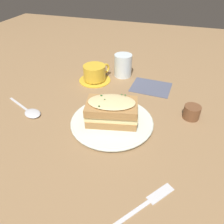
{
  "coord_description": "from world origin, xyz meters",
  "views": [
    {
      "loc": [
        -0.15,
        0.53,
        0.43
      ],
      "look_at": [
        0.01,
        0.02,
        0.05
      ],
      "focal_mm": 35.0,
      "sensor_mm": 36.0,
      "label": 1
    }
  ],
  "objects_px": {
    "water_glass": "(123,65)",
    "spoon": "(31,112)",
    "condiment_pot": "(192,112)",
    "dinner_plate": "(112,122)",
    "fork": "(150,201)",
    "sandwich": "(112,111)",
    "napkin": "(151,87)",
    "teacup_with_saucer": "(95,74)"
  },
  "relations": [
    {
      "from": "teacup_with_saucer",
      "to": "condiment_pot",
      "type": "relative_size",
      "value": 2.57
    },
    {
      "from": "spoon",
      "to": "napkin",
      "type": "height_order",
      "value": "spoon"
    },
    {
      "from": "dinner_plate",
      "to": "water_glass",
      "type": "bearing_deg",
      "value": -80.24
    },
    {
      "from": "water_glass",
      "to": "sandwich",
      "type": "bearing_deg",
      "value": 99.72
    },
    {
      "from": "water_glass",
      "to": "spoon",
      "type": "relative_size",
      "value": 0.53
    },
    {
      "from": "sandwich",
      "to": "teacup_with_saucer",
      "type": "distance_m",
      "value": 0.3
    },
    {
      "from": "teacup_with_saucer",
      "to": "fork",
      "type": "relative_size",
      "value": 0.92
    },
    {
      "from": "sandwich",
      "to": "condiment_pot",
      "type": "distance_m",
      "value": 0.26
    },
    {
      "from": "dinner_plate",
      "to": "teacup_with_saucer",
      "type": "relative_size",
      "value": 1.91
    },
    {
      "from": "dinner_plate",
      "to": "teacup_with_saucer",
      "type": "bearing_deg",
      "value": -58.48
    },
    {
      "from": "spoon",
      "to": "teacup_with_saucer",
      "type": "bearing_deg",
      "value": -178.58
    },
    {
      "from": "teacup_with_saucer",
      "to": "napkin",
      "type": "height_order",
      "value": "teacup_with_saucer"
    },
    {
      "from": "napkin",
      "to": "dinner_plate",
      "type": "bearing_deg",
      "value": 73.58
    },
    {
      "from": "teacup_with_saucer",
      "to": "water_glass",
      "type": "bearing_deg",
      "value": -18.45
    },
    {
      "from": "spoon",
      "to": "napkin",
      "type": "relative_size",
      "value": 1.16
    },
    {
      "from": "fork",
      "to": "condiment_pot",
      "type": "bearing_deg",
      "value": 115.13
    },
    {
      "from": "teacup_with_saucer",
      "to": "napkin",
      "type": "bearing_deg",
      "value": -55.01
    },
    {
      "from": "water_glass",
      "to": "condiment_pot",
      "type": "distance_m",
      "value": 0.37
    },
    {
      "from": "dinner_plate",
      "to": "spoon",
      "type": "distance_m",
      "value": 0.27
    },
    {
      "from": "water_glass",
      "to": "teacup_with_saucer",
      "type": "bearing_deg",
      "value": 39.71
    },
    {
      "from": "teacup_with_saucer",
      "to": "condiment_pot",
      "type": "xyz_separation_m",
      "value": [
        -0.38,
        0.14,
        -0.01
      ]
    },
    {
      "from": "dinner_plate",
      "to": "sandwich",
      "type": "height_order",
      "value": "sandwich"
    },
    {
      "from": "teacup_with_saucer",
      "to": "fork",
      "type": "xyz_separation_m",
      "value": [
        -0.31,
        0.48,
        -0.03
      ]
    },
    {
      "from": "fork",
      "to": "napkin",
      "type": "height_order",
      "value": "same"
    },
    {
      "from": "sandwich",
      "to": "napkin",
      "type": "distance_m",
      "value": 0.28
    },
    {
      "from": "teacup_with_saucer",
      "to": "dinner_plate",
      "type": "bearing_deg",
      "value": -116.64
    },
    {
      "from": "sandwich",
      "to": "condiment_pot",
      "type": "xyz_separation_m",
      "value": [
        -0.23,
        -0.11,
        -0.03
      ]
    },
    {
      "from": "teacup_with_saucer",
      "to": "water_glass",
      "type": "xyz_separation_m",
      "value": [
        -0.1,
        -0.08,
        0.02
      ]
    },
    {
      "from": "condiment_pot",
      "to": "dinner_plate",
      "type": "bearing_deg",
      "value": 24.92
    },
    {
      "from": "water_glass",
      "to": "spoon",
      "type": "bearing_deg",
      "value": 59.18
    },
    {
      "from": "dinner_plate",
      "to": "sandwich",
      "type": "distance_m",
      "value": 0.04
    },
    {
      "from": "teacup_with_saucer",
      "to": "fork",
      "type": "height_order",
      "value": "teacup_with_saucer"
    },
    {
      "from": "dinner_plate",
      "to": "condiment_pot",
      "type": "bearing_deg",
      "value": -155.08
    },
    {
      "from": "dinner_plate",
      "to": "fork",
      "type": "bearing_deg",
      "value": 124.72
    },
    {
      "from": "spoon",
      "to": "fork",
      "type": "bearing_deg",
      "value": 89.71
    },
    {
      "from": "teacup_with_saucer",
      "to": "napkin",
      "type": "xyz_separation_m",
      "value": [
        -0.23,
        -0.01,
        -0.03
      ]
    },
    {
      "from": "teacup_with_saucer",
      "to": "water_glass",
      "type": "relative_size",
      "value": 1.44
    },
    {
      "from": "spoon",
      "to": "condiment_pot",
      "type": "relative_size",
      "value": 3.34
    },
    {
      "from": "teacup_with_saucer",
      "to": "condiment_pot",
      "type": "height_order",
      "value": "teacup_with_saucer"
    },
    {
      "from": "sandwich",
      "to": "teacup_with_saucer",
      "type": "bearing_deg",
      "value": -58.64
    },
    {
      "from": "teacup_with_saucer",
      "to": "spoon",
      "type": "bearing_deg",
      "value": -171.05
    },
    {
      "from": "dinner_plate",
      "to": "condiment_pot",
      "type": "height_order",
      "value": "condiment_pot"
    }
  ]
}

